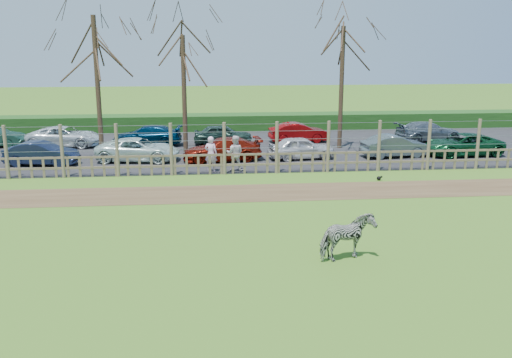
{
  "coord_description": "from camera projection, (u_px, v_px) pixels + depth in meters",
  "views": [
    {
      "loc": [
        -0.93,
        -18.55,
        6.35
      ],
      "look_at": [
        1.0,
        2.5,
        1.1
      ],
      "focal_mm": 40.0,
      "sensor_mm": 36.0,
      "label": 1
    }
  ],
  "objects": [
    {
      "name": "ground",
      "position": [
        234.0,
        228.0,
        19.54
      ],
      "size": [
        120.0,
        120.0,
        0.0
      ],
      "primitive_type": "plane",
      "color": "#6CA438",
      "rests_on": "ground"
    },
    {
      "name": "tree_left",
      "position": [
        95.0,
        52.0,
        29.69
      ],
      "size": [
        4.8,
        4.8,
        7.88
      ],
      "color": "#3D2B1E",
      "rests_on": "ground"
    },
    {
      "name": "tree_mid",
      "position": [
        183.0,
        66.0,
        31.24
      ],
      "size": [
        4.8,
        4.8,
        6.83
      ],
      "color": "#3D2B1E",
      "rests_on": "ground"
    },
    {
      "name": "car_6",
      "position": [
        463.0,
        144.0,
        31.35
      ],
      "size": [
        4.46,
        2.33,
        1.2
      ],
      "primitive_type": "imported",
      "rotation": [
        0.0,
        0.0,
        4.79
      ],
      "color": "#0E4824",
      "rests_on": "asphalt"
    },
    {
      "name": "visitor_b",
      "position": [
        235.0,
        153.0,
        27.65
      ],
      "size": [
        0.96,
        0.81,
        1.72
      ],
      "primitive_type": "imported",
      "rotation": [
        0.0,
        0.0,
        2.93
      ],
      "color": "silver",
      "rests_on": "asphalt"
    },
    {
      "name": "car_10",
      "position": [
        223.0,
        134.0,
        34.61
      ],
      "size": [
        3.54,
        1.46,
        1.2
      ],
      "primitive_type": "imported",
      "rotation": [
        0.0,
        0.0,
        1.58
      ],
      "color": "#264136",
      "rests_on": "asphalt"
    },
    {
      "name": "car_11",
      "position": [
        298.0,
        133.0,
        35.31
      ],
      "size": [
        3.73,
        1.55,
        1.2
      ],
      "primitive_type": "imported",
      "rotation": [
        0.0,
        0.0,
        1.65
      ],
      "color": "#92090B",
      "rests_on": "asphalt"
    },
    {
      "name": "car_3",
      "position": [
        222.0,
        149.0,
        29.96
      ],
      "size": [
        4.3,
        2.16,
        1.2
      ],
      "primitive_type": "imported",
      "rotation": [
        0.0,
        0.0,
        4.83
      ],
      "color": "maroon",
      "rests_on": "asphalt"
    },
    {
      "name": "visitor_a",
      "position": [
        211.0,
        154.0,
        27.47
      ],
      "size": [
        0.73,
        0.6,
        1.72
      ],
      "primitive_type": "imported",
      "rotation": [
        0.0,
        0.0,
        2.8
      ],
      "color": "silver",
      "rests_on": "asphalt"
    },
    {
      "name": "crow",
      "position": [
        379.0,
        178.0,
        26.09
      ],
      "size": [
        0.26,
        0.19,
        0.21
      ],
      "color": "black",
      "rests_on": "ground"
    },
    {
      "name": "tree_right",
      "position": [
        342.0,
        58.0,
        32.43
      ],
      "size": [
        4.8,
        4.8,
        7.35
      ],
      "color": "#3D2B1E",
      "rests_on": "ground"
    },
    {
      "name": "dirt_strip",
      "position": [
        228.0,
        193.0,
        23.89
      ],
      "size": [
        34.0,
        2.8,
        0.01
      ],
      "primitive_type": "cube",
      "color": "brown",
      "rests_on": "ground"
    },
    {
      "name": "asphalt",
      "position": [
        221.0,
        148.0,
        33.55
      ],
      "size": [
        44.0,
        13.0,
        0.04
      ],
      "primitive_type": "cube",
      "color": "#232326",
      "rests_on": "ground"
    },
    {
      "name": "zebra",
      "position": [
        347.0,
        237.0,
        16.6
      ],
      "size": [
        1.81,
        1.31,
        1.39
      ],
      "primitive_type": "imported",
      "rotation": [
        0.0,
        0.0,
        1.95
      ],
      "color": "gray",
      "rests_on": "ground"
    },
    {
      "name": "hedge",
      "position": [
        217.0,
        122.0,
        40.19
      ],
      "size": [
        46.0,
        2.0,
        1.1
      ],
      "primitive_type": "cube",
      "color": "#1E4716",
      "rests_on": "ground"
    },
    {
      "name": "car_8",
      "position": [
        65.0,
        136.0,
        33.9
      ],
      "size": [
        4.47,
        2.34,
        1.2
      ],
      "primitive_type": "imported",
      "rotation": [
        0.0,
        0.0,
        1.49
      ],
      "color": "silver",
      "rests_on": "asphalt"
    },
    {
      "name": "car_9",
      "position": [
        147.0,
        136.0,
        34.23
      ],
      "size": [
        4.26,
        2.02,
        1.2
      ],
      "primitive_type": "imported",
      "rotation": [
        0.0,
        0.0,
        4.63
      ],
      "color": "#042441",
      "rests_on": "asphalt"
    },
    {
      "name": "car_4",
      "position": [
        302.0,
        148.0,
        30.43
      ],
      "size": [
        3.65,
        1.77,
        1.2
      ],
      "primitive_type": "imported",
      "rotation": [
        0.0,
        0.0,
        1.67
      ],
      "color": "silver",
      "rests_on": "asphalt"
    },
    {
      "name": "car_5",
      "position": [
        395.0,
        146.0,
        30.93
      ],
      "size": [
        3.78,
        1.74,
        1.2
      ],
      "primitive_type": "imported",
      "rotation": [
        0.0,
        0.0,
        1.7
      ],
      "color": "#4F5E61",
      "rests_on": "asphalt"
    },
    {
      "name": "car_13",
      "position": [
        428.0,
        131.0,
        35.73
      ],
      "size": [
        4.31,
        2.19,
        1.2
      ],
      "primitive_type": "imported",
      "rotation": [
        0.0,
        0.0,
        1.7
      ],
      "color": "slate",
      "rests_on": "asphalt"
    },
    {
      "name": "fence",
      "position": [
        225.0,
        158.0,
        27.08
      ],
      "size": [
        30.16,
        0.16,
        2.5
      ],
      "color": "brown",
      "rests_on": "ground"
    },
    {
      "name": "car_1",
      "position": [
        42.0,
        153.0,
        28.92
      ],
      "size": [
        3.78,
        1.76,
        1.2
      ],
      "primitive_type": "imported",
      "rotation": [
        0.0,
        0.0,
        1.43
      ],
      "color": "#19233F",
      "rests_on": "asphalt"
    },
    {
      "name": "car_2",
      "position": [
        138.0,
        150.0,
        29.94
      ],
      "size": [
        4.52,
        2.48,
        1.2
      ],
      "primitive_type": "imported",
      "rotation": [
        0.0,
        0.0,
        1.45
      ],
      "color": "silver",
      "rests_on": "asphalt"
    }
  ]
}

